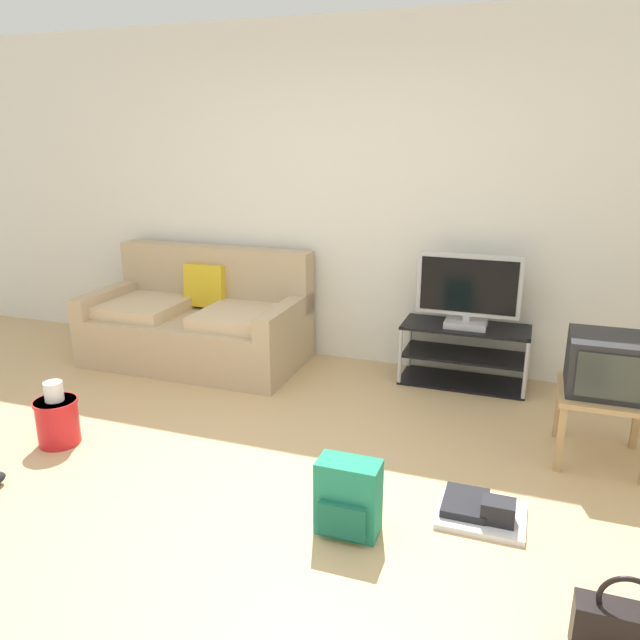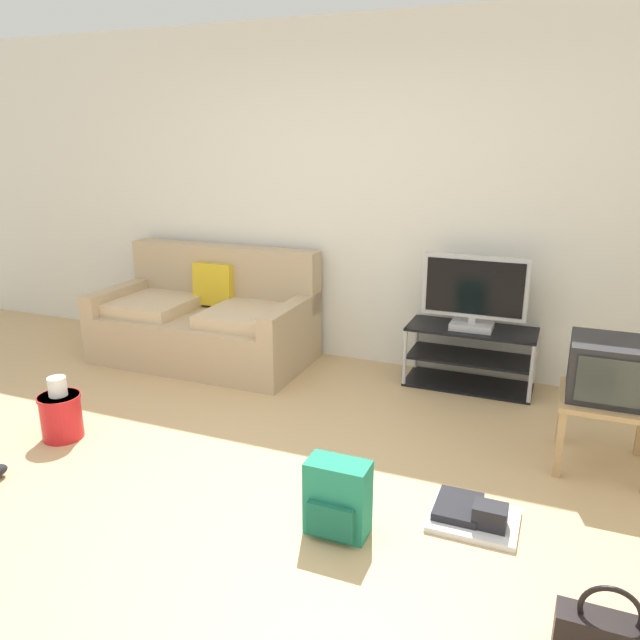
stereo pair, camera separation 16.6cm
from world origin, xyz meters
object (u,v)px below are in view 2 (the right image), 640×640
object	(u,v)px
tv_stand	(470,357)
flat_tv	(474,293)
couch	(207,321)
cleaning_bucket	(61,413)
floor_tray	(473,515)
backpack	(338,499)
side_table	(606,409)
crt_tv	(611,369)

from	to	relation	value
tv_stand	flat_tv	xyz separation A→B (m)	(-0.00, -0.02, 0.50)
couch	cleaning_bucket	world-z (taller)	couch
cleaning_bucket	floor_tray	bearing A→B (deg)	1.56
tv_stand	cleaning_bucket	bearing A→B (deg)	-140.89
couch	floor_tray	distance (m)	2.92
couch	backpack	distance (m)	2.64
couch	side_table	size ratio (longest dim) A/B	3.51
crt_tv	tv_stand	bearing A→B (deg)	134.80
backpack	flat_tv	bearing A→B (deg)	81.23
floor_tray	couch	bearing A→B (deg)	148.05
cleaning_bucket	floor_tray	size ratio (longest dim) A/B	0.96
backpack	cleaning_bucket	world-z (taller)	cleaning_bucket
couch	backpack	bearing A→B (deg)	-44.76
couch	cleaning_bucket	xyz separation A→B (m)	(-0.07, -1.61, -0.16)
couch	cleaning_bucket	bearing A→B (deg)	-92.37
tv_stand	side_table	world-z (taller)	tv_stand
couch	backpack	xyz separation A→B (m)	(1.87, -1.86, -0.15)
cleaning_bucket	floor_tray	world-z (taller)	cleaning_bucket
side_table	floor_tray	world-z (taller)	side_table
flat_tv	side_table	distance (m)	1.31
side_table	cleaning_bucket	xyz separation A→B (m)	(-3.12, -0.90, -0.19)
couch	floor_tray	world-z (taller)	couch
flat_tv	floor_tray	world-z (taller)	flat_tv
backpack	floor_tray	size ratio (longest dim) A/B	0.88
floor_tray	crt_tv	bearing A→B (deg)	55.44
cleaning_bucket	flat_tv	bearing A→B (deg)	38.76
couch	flat_tv	world-z (taller)	flat_tv
couch	tv_stand	size ratio (longest dim) A/B	1.88
flat_tv	couch	bearing A→B (deg)	-175.16
couch	tv_stand	world-z (taller)	couch
flat_tv	floor_tray	xyz separation A→B (m)	(0.30, -1.72, -0.69)
floor_tray	tv_stand	bearing A→B (deg)	99.85
flat_tv	crt_tv	distance (m)	1.25
backpack	floor_tray	bearing A→B (deg)	27.61
side_table	backpack	xyz separation A→B (m)	(-1.18, -1.15, -0.17)
flat_tv	cleaning_bucket	distance (m)	2.92
tv_stand	side_table	xyz separation A→B (m)	(0.89, -0.91, 0.13)
tv_stand	crt_tv	distance (m)	1.31
tv_stand	floor_tray	xyz separation A→B (m)	(0.30, -1.74, -0.19)
crt_tv	cleaning_bucket	xyz separation A→B (m)	(-3.12, -0.92, -0.42)
backpack	cleaning_bucket	xyz separation A→B (m)	(-1.94, 0.25, -0.01)
tv_stand	flat_tv	bearing A→B (deg)	-90.00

